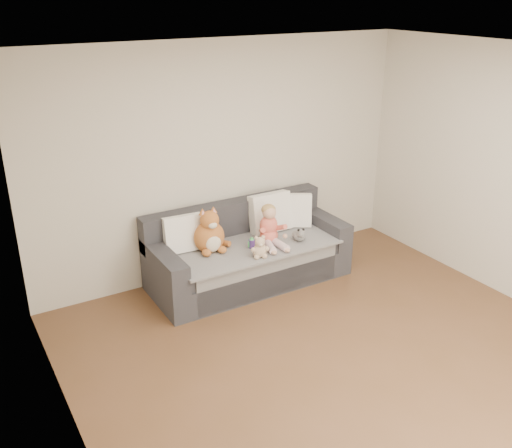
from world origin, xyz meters
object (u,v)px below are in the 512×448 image
(sofa, at_px, (247,255))
(plush_cat, at_px, (210,234))
(teddy_bear, at_px, (260,249))
(sippy_cup, at_px, (252,242))
(toddler, at_px, (270,228))

(sofa, relative_size, plush_cat, 4.32)
(sofa, bearing_deg, teddy_bear, -101.41)
(sofa, height_order, sippy_cup, sofa)
(toddler, bearing_deg, sippy_cup, -171.16)
(sofa, distance_m, teddy_bear, 0.49)
(teddy_bear, bearing_deg, sofa, 97.25)
(toddler, xyz_separation_m, teddy_bear, (-0.27, -0.24, -0.09))
(toddler, height_order, teddy_bear, toddler)
(toddler, distance_m, sippy_cup, 0.26)
(sippy_cup, bearing_deg, teddy_bear, -99.80)
(teddy_bear, bearing_deg, sippy_cup, 98.86)
(teddy_bear, relative_size, sippy_cup, 1.91)
(plush_cat, distance_m, teddy_bear, 0.56)
(sofa, distance_m, toddler, 0.43)
(toddler, relative_size, plush_cat, 0.90)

